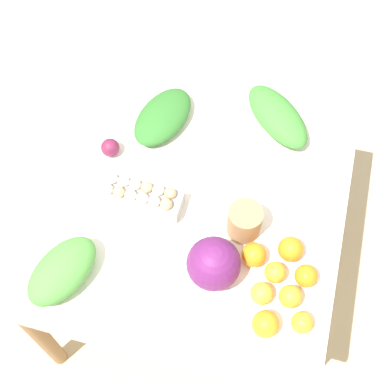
# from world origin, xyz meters

# --- Properties ---
(ground_plane) EXTENTS (8.00, 8.00, 0.00)m
(ground_plane) POSITION_xyz_m (0.00, 0.00, 0.00)
(ground_plane) COLOR #C6B289
(dining_table) EXTENTS (1.12, 1.03, 0.78)m
(dining_table) POSITION_xyz_m (0.00, 0.00, 0.67)
(dining_table) COLOR silver
(dining_table) RESTS_ON ground_plane
(cabbage_purple) EXTENTS (0.17, 0.17, 0.17)m
(cabbage_purple) POSITION_xyz_m (-0.26, -0.14, 0.86)
(cabbage_purple) COLOR #601E5B
(cabbage_purple) RESTS_ON dining_table
(egg_carton) EXTENTS (0.10, 0.29, 0.09)m
(egg_carton) POSITION_xyz_m (-0.07, 0.16, 0.82)
(egg_carton) COLOR #A8A8A3
(egg_carton) RESTS_ON dining_table
(paper_bag) EXTENTS (0.11, 0.11, 0.11)m
(paper_bag) POSITION_xyz_m (-0.08, -0.19, 0.84)
(paper_bag) COLOR #A87F51
(paper_bag) RESTS_ON dining_table
(greens_bunch_scallion) EXTENTS (0.32, 0.32, 0.10)m
(greens_bunch_scallion) POSITION_xyz_m (0.37, -0.22, 0.83)
(greens_bunch_scallion) COLOR #3D8433
(greens_bunch_scallion) RESTS_ON dining_table
(greens_bunch_chard) EXTENTS (0.32, 0.23, 0.07)m
(greens_bunch_chard) POSITION_xyz_m (0.27, 0.18, 0.81)
(greens_bunch_chard) COLOR #2D6B28
(greens_bunch_chard) RESTS_ON dining_table
(greens_bunch_beet_tops) EXTENTS (0.29, 0.23, 0.10)m
(greens_bunch_beet_tops) POSITION_xyz_m (-0.39, 0.30, 0.83)
(greens_bunch_beet_tops) COLOR #4C933D
(greens_bunch_beet_tops) RESTS_ON dining_table
(beet_root) EXTENTS (0.07, 0.07, 0.07)m
(beet_root) POSITION_xyz_m (0.09, 0.32, 0.81)
(beet_root) COLOR maroon
(beet_root) RESTS_ON dining_table
(orange_0) EXTENTS (0.07, 0.07, 0.07)m
(orange_0) POSITION_xyz_m (-0.29, -0.30, 0.81)
(orange_0) COLOR #F9A833
(orange_0) RESTS_ON dining_table
(orange_1) EXTENTS (0.07, 0.07, 0.07)m
(orange_1) POSITION_xyz_m (-0.20, -0.42, 0.81)
(orange_1) COLOR orange
(orange_1) RESTS_ON dining_table
(orange_2) EXTENTS (0.07, 0.07, 0.07)m
(orange_2) POSITION_xyz_m (-0.35, -0.43, 0.81)
(orange_2) COLOR orange
(orange_2) RESTS_ON dining_table
(orange_3) EXTENTS (0.07, 0.07, 0.07)m
(orange_3) POSITION_xyz_m (-0.28, -0.38, 0.81)
(orange_3) COLOR orange
(orange_3) RESTS_ON dining_table
(orange_4) EXTENTS (0.07, 0.07, 0.07)m
(orange_4) POSITION_xyz_m (-0.22, -0.32, 0.81)
(orange_4) COLOR orange
(orange_4) RESTS_ON dining_table
(orange_5) EXTENTS (0.08, 0.08, 0.08)m
(orange_5) POSITION_xyz_m (-0.13, -0.35, 0.82)
(orange_5) COLOR orange
(orange_5) RESTS_ON dining_table
(orange_6) EXTENTS (0.08, 0.08, 0.08)m
(orange_6) POSITION_xyz_m (-0.38, -0.32, 0.82)
(orange_6) COLOR orange
(orange_6) RESTS_ON dining_table
(orange_7) EXTENTS (0.08, 0.08, 0.08)m
(orange_7) POSITION_xyz_m (-0.18, -0.25, 0.82)
(orange_7) COLOR orange
(orange_7) RESTS_ON dining_table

